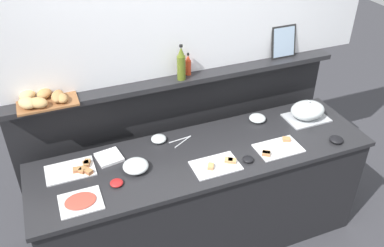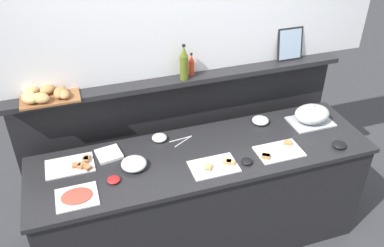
{
  "view_description": "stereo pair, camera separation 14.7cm",
  "coord_description": "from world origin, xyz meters",
  "px_view_note": "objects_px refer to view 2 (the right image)",
  "views": [
    {
      "loc": [
        -0.95,
        -2.15,
        2.76
      ],
      "look_at": [
        -0.06,
        0.1,
        1.14
      ],
      "focal_mm": 38.34,
      "sensor_mm": 36.0,
      "label": 1
    },
    {
      "loc": [
        -0.81,
        -2.2,
        2.76
      ],
      "look_at": [
        -0.06,
        0.1,
        1.14
      ],
      "focal_mm": 38.34,
      "sensor_mm": 36.0,
      "label": 2
    }
  ],
  "objects_px": {
    "condiment_bowl_teal": "(114,180)",
    "framed_picture": "(290,44)",
    "sandwich_platter_side": "(215,166)",
    "bread_basket": "(45,95)",
    "serving_tongs": "(183,140)",
    "glass_bowl_medium": "(260,121)",
    "glass_bowl_large": "(159,138)",
    "condiment_bowl_red": "(339,145)",
    "sandwich_platter_rear": "(278,151)",
    "napkin_stack": "(109,154)",
    "serving_cloche": "(312,115)",
    "glass_bowl_small": "(134,164)",
    "hot_sauce_bottle": "(191,65)",
    "olive_oil_bottle": "(184,64)",
    "condiment_bowl_dark": "(247,161)",
    "sandwich_platter_front": "(74,165)",
    "cold_cuts_platter": "(77,197)"
  },
  "relations": [
    {
      "from": "sandwich_platter_rear",
      "to": "napkin_stack",
      "type": "xyz_separation_m",
      "value": [
        -1.17,
        0.35,
        0.0
      ]
    },
    {
      "from": "serving_tongs",
      "to": "cold_cuts_platter",
      "type": "bearing_deg",
      "value": -155.24
    },
    {
      "from": "glass_bowl_small",
      "to": "serving_tongs",
      "type": "height_order",
      "value": "glass_bowl_small"
    },
    {
      "from": "condiment_bowl_red",
      "to": "napkin_stack",
      "type": "relative_size",
      "value": 0.62
    },
    {
      "from": "sandwich_platter_rear",
      "to": "bread_basket",
      "type": "relative_size",
      "value": 0.83
    },
    {
      "from": "glass_bowl_medium",
      "to": "serving_tongs",
      "type": "height_order",
      "value": "glass_bowl_medium"
    },
    {
      "from": "bread_basket",
      "to": "sandwich_platter_side",
      "type": "bearing_deg",
      "value": -30.57
    },
    {
      "from": "glass_bowl_small",
      "to": "framed_picture",
      "type": "xyz_separation_m",
      "value": [
        1.42,
        0.5,
        0.49
      ]
    },
    {
      "from": "condiment_bowl_dark",
      "to": "cold_cuts_platter",
      "type": "bearing_deg",
      "value": 179.06
    },
    {
      "from": "cold_cuts_platter",
      "to": "bread_basket",
      "type": "bearing_deg",
      "value": 98.65
    },
    {
      "from": "hot_sauce_bottle",
      "to": "napkin_stack",
      "type": "bearing_deg",
      "value": -157.96
    },
    {
      "from": "sandwich_platter_rear",
      "to": "condiment_bowl_teal",
      "type": "relative_size",
      "value": 3.83
    },
    {
      "from": "glass_bowl_large",
      "to": "serving_tongs",
      "type": "xyz_separation_m",
      "value": [
        0.16,
        -0.06,
        -0.02
      ]
    },
    {
      "from": "serving_tongs",
      "to": "framed_picture",
      "type": "relative_size",
      "value": 0.7
    },
    {
      "from": "sandwich_platter_rear",
      "to": "serving_cloche",
      "type": "xyz_separation_m",
      "value": [
        0.44,
        0.27,
        0.06
      ]
    },
    {
      "from": "glass_bowl_large",
      "to": "bread_basket",
      "type": "height_order",
      "value": "bread_basket"
    },
    {
      "from": "glass_bowl_large",
      "to": "condiment_bowl_red",
      "type": "bearing_deg",
      "value": -21.85
    },
    {
      "from": "sandwich_platter_front",
      "to": "condiment_bowl_red",
      "type": "bearing_deg",
      "value": -11.56
    },
    {
      "from": "condiment_bowl_red",
      "to": "olive_oil_bottle",
      "type": "bearing_deg",
      "value": 145.85
    },
    {
      "from": "sandwich_platter_side",
      "to": "bread_basket",
      "type": "xyz_separation_m",
      "value": [
        -1.03,
        0.61,
        0.42
      ]
    },
    {
      "from": "glass_bowl_medium",
      "to": "glass_bowl_small",
      "type": "relative_size",
      "value": 0.76
    },
    {
      "from": "glass_bowl_medium",
      "to": "bread_basket",
      "type": "bearing_deg",
      "value": 172.25
    },
    {
      "from": "condiment_bowl_teal",
      "to": "hot_sauce_bottle",
      "type": "height_order",
      "value": "hot_sauce_bottle"
    },
    {
      "from": "serving_cloche",
      "to": "condiment_bowl_red",
      "type": "relative_size",
      "value": 3.24
    },
    {
      "from": "serving_cloche",
      "to": "olive_oil_bottle",
      "type": "height_order",
      "value": "olive_oil_bottle"
    },
    {
      "from": "olive_oil_bottle",
      "to": "serving_tongs",
      "type": "bearing_deg",
      "value": -110.96
    },
    {
      "from": "napkin_stack",
      "to": "cold_cuts_platter",
      "type": "bearing_deg",
      "value": -124.89
    },
    {
      "from": "napkin_stack",
      "to": "hot_sauce_bottle",
      "type": "distance_m",
      "value": 0.9
    },
    {
      "from": "glass_bowl_large",
      "to": "glass_bowl_small",
      "type": "height_order",
      "value": "glass_bowl_small"
    },
    {
      "from": "sandwich_platter_rear",
      "to": "olive_oil_bottle",
      "type": "height_order",
      "value": "olive_oil_bottle"
    },
    {
      "from": "glass_bowl_medium",
      "to": "glass_bowl_small",
      "type": "xyz_separation_m",
      "value": [
        -1.07,
        -0.23,
        0.01
      ]
    },
    {
      "from": "serving_tongs",
      "to": "bread_basket",
      "type": "height_order",
      "value": "bread_basket"
    },
    {
      "from": "sandwich_platter_front",
      "to": "condiment_bowl_red",
      "type": "xyz_separation_m",
      "value": [
        1.88,
        -0.38,
        0.01
      ]
    },
    {
      "from": "hot_sauce_bottle",
      "to": "olive_oil_bottle",
      "type": "relative_size",
      "value": 0.64
    },
    {
      "from": "sandwich_platter_front",
      "to": "serving_tongs",
      "type": "xyz_separation_m",
      "value": [
        0.81,
        0.05,
        -0.01
      ]
    },
    {
      "from": "condiment_bowl_dark",
      "to": "olive_oil_bottle",
      "type": "distance_m",
      "value": 0.85
    },
    {
      "from": "condiment_bowl_red",
      "to": "condiment_bowl_teal",
      "type": "bearing_deg",
      "value": 175.11
    },
    {
      "from": "sandwich_platter_front",
      "to": "serving_tongs",
      "type": "height_order",
      "value": "sandwich_platter_front"
    },
    {
      "from": "sandwich_platter_front",
      "to": "serving_tongs",
      "type": "distance_m",
      "value": 0.81
    },
    {
      "from": "glass_bowl_small",
      "to": "sandwich_platter_side",
      "type": "bearing_deg",
      "value": -17.02
    },
    {
      "from": "glass_bowl_medium",
      "to": "serving_tongs",
      "type": "xyz_separation_m",
      "value": [
        -0.66,
        -0.03,
        -0.02
      ]
    },
    {
      "from": "sandwich_platter_front",
      "to": "serving_cloche",
      "type": "xyz_separation_m",
      "value": [
        1.86,
        -0.03,
        0.06
      ]
    },
    {
      "from": "condiment_bowl_red",
      "to": "framed_picture",
      "type": "relative_size",
      "value": 0.39
    },
    {
      "from": "bread_basket",
      "to": "sandwich_platter_rear",
      "type": "bearing_deg",
      "value": -21.48
    },
    {
      "from": "cold_cuts_platter",
      "to": "olive_oil_bottle",
      "type": "bearing_deg",
      "value": 33.97
    },
    {
      "from": "glass_bowl_medium",
      "to": "serving_tongs",
      "type": "relative_size",
      "value": 0.72
    },
    {
      "from": "sandwich_platter_front",
      "to": "olive_oil_bottle",
      "type": "relative_size",
      "value": 1.19
    },
    {
      "from": "condiment_bowl_teal",
      "to": "framed_picture",
      "type": "distance_m",
      "value": 1.76
    },
    {
      "from": "glass_bowl_small",
      "to": "glass_bowl_large",
      "type": "bearing_deg",
      "value": 46.76
    },
    {
      "from": "glass_bowl_small",
      "to": "sandwich_platter_front",
      "type": "bearing_deg",
      "value": 159.17
    }
  ]
}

